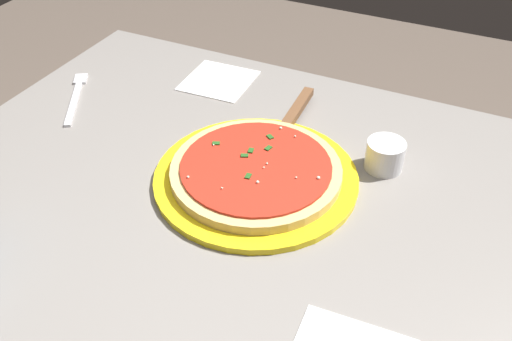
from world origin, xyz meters
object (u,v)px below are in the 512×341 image
at_px(serving_plate, 256,178).
at_px(pizza_server, 290,120).
at_px(napkin_folded_right, 219,81).
at_px(pizza, 256,170).
at_px(cup_small_sauce, 385,155).
at_px(fork, 76,95).

height_order(serving_plate, pizza_server, pizza_server).
bearing_deg(napkin_folded_right, pizza_server, 154.64).
xyz_separation_m(pizza_server, napkin_folded_right, (0.19, -0.09, -0.01)).
xyz_separation_m(pizza, napkin_folded_right, (0.20, -0.25, -0.02)).
relative_size(pizza, napkin_folded_right, 2.03).
height_order(pizza, cup_small_sauce, cup_small_sauce).
bearing_deg(fork, pizza, 169.32).
bearing_deg(napkin_folded_right, fork, 37.78).
height_order(pizza, fork, pizza).
bearing_deg(cup_small_sauce, fork, 3.79).
bearing_deg(pizza, cup_small_sauce, -145.25).
relative_size(pizza, cup_small_sauce, 4.34).
distance_m(serving_plate, napkin_folded_right, 0.32).
bearing_deg(fork, napkin_folded_right, -142.22).
distance_m(pizza_server, napkin_folded_right, 0.21).
bearing_deg(serving_plate, cup_small_sauce, -145.25).
distance_m(serving_plate, pizza, 0.02).
bearing_deg(cup_small_sauce, napkin_folded_right, -19.33).
bearing_deg(cup_small_sauce, pizza_server, -12.30).
relative_size(cup_small_sauce, fork, 0.36).
bearing_deg(pizza_server, pizza, 93.09).
height_order(pizza, napkin_folded_right, pizza).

